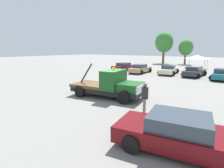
{
  "coord_description": "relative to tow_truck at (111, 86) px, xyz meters",
  "views": [
    {
      "loc": [
        7.96,
        -10.21,
        3.58
      ],
      "look_at": [
        0.5,
        0.0,
        1.05
      ],
      "focal_mm": 28.0,
      "sensor_mm": 36.0,
      "label": 1
    }
  ],
  "objects": [
    {
      "name": "tree_center",
      "position": [
        -8.3,
        33.68,
        4.34
      ],
      "size": [
        4.38,
        4.38,
        7.82
      ],
      "color": "brown",
      "rests_on": "ground"
    },
    {
      "name": "canopy_tent_white",
      "position": [
        1.08,
        25.49,
        1.24
      ],
      "size": [
        3.21,
        3.21,
        2.5
      ],
      "color": "#9E9EA3",
      "rests_on": "ground"
    },
    {
      "name": "tree_left",
      "position": [
        -3.14,
        34.22,
        3.04
      ],
      "size": [
        3.29,
        3.29,
        5.87
      ],
      "color": "brown",
      "rests_on": "ground"
    },
    {
      "name": "person_near_truck",
      "position": [
        3.52,
        -1.51,
        0.09
      ],
      "size": [
        0.38,
        0.38,
        1.73
      ],
      "rotation": [
        0.0,
        0.0,
        3.54
      ],
      "color": "#847051",
      "rests_on": "ground"
    },
    {
      "name": "foreground_car",
      "position": [
        6.33,
        -4.21,
        -0.26
      ],
      "size": [
        5.16,
        2.73,
        1.34
      ],
      "rotation": [
        0.0,
        0.0,
        0.17
      ],
      "color": "#5B0A0F",
      "rests_on": "ground"
    },
    {
      "name": "ground_plane",
      "position": [
        -0.33,
        -0.05,
        -0.91
      ],
      "size": [
        160.0,
        160.0,
        0.0
      ],
      "primitive_type": "plane",
      "color": "gray"
    },
    {
      "name": "parked_car_teal",
      "position": [
        6.06,
        13.9,
        -0.26
      ],
      "size": [
        2.38,
        4.26,
        1.34
      ],
      "rotation": [
        0.0,
        0.0,
        1.58
      ],
      "color": "#196670",
      "rests_on": "ground"
    },
    {
      "name": "tow_truck",
      "position": [
        0.0,
        0.0,
        0.0
      ],
      "size": [
        5.77,
        2.92,
        2.51
      ],
      "rotation": [
        0.0,
        0.0,
        0.15
      ],
      "color": "black",
      "rests_on": "ground"
    },
    {
      "name": "parked_car_charcoal",
      "position": [
        2.85,
        14.89,
        -0.26
      ],
      "size": [
        2.59,
        4.92,
        1.34
      ],
      "rotation": [
        0.0,
        0.0,
        1.5
      ],
      "color": "#2D2D33",
      "rests_on": "ground"
    },
    {
      "name": "parked_car_tan",
      "position": [
        -4.53,
        13.68,
        -0.26
      ],
      "size": [
        2.47,
        4.57,
        1.34
      ],
      "rotation": [
        0.0,
        0.0,
        1.6
      ],
      "color": "tan",
      "rests_on": "ground"
    },
    {
      "name": "parked_car_cream",
      "position": [
        -0.59,
        14.9,
        -0.26
      ],
      "size": [
        2.83,
        4.95,
        1.34
      ],
      "rotation": [
        0.0,
        0.0,
        1.7
      ],
      "color": "beige",
      "rests_on": "ground"
    },
    {
      "name": "parked_car_maroon",
      "position": [
        -8.17,
        14.85,
        -0.26
      ],
      "size": [
        2.9,
        4.81,
        1.34
      ],
      "rotation": [
        0.0,
        0.0,
        1.44
      ],
      "color": "maroon",
      "rests_on": "ground"
    }
  ]
}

